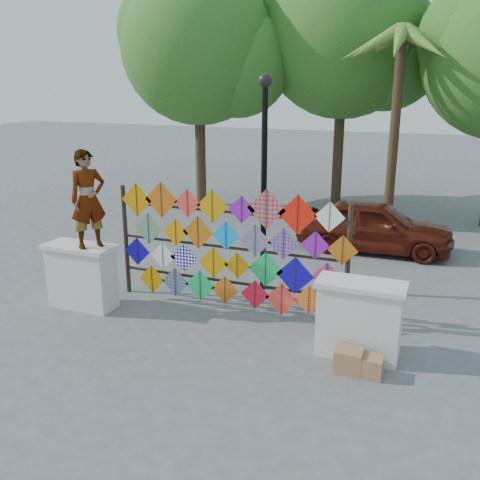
# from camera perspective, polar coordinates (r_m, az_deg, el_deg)

# --- Properties ---
(ground) EXTENTS (80.00, 80.00, 0.00)m
(ground) POSITION_cam_1_polar(r_m,az_deg,el_deg) (10.03, -3.04, -8.91)
(ground) COLOR slate
(ground) RESTS_ON ground
(parapet_left) EXTENTS (1.40, 0.65, 1.28)m
(parapet_left) POSITION_cam_1_polar(r_m,az_deg,el_deg) (10.95, -16.53, -3.66)
(parapet_left) COLOR white
(parapet_left) RESTS_ON ground
(parapet_right) EXTENTS (1.40, 0.65, 1.28)m
(parapet_right) POSITION_cam_1_polar(r_m,az_deg,el_deg) (8.88, 12.57, -8.22)
(parapet_right) COLOR white
(parapet_right) RESTS_ON ground
(kite_rack) EXTENTS (4.97, 0.24, 2.46)m
(kite_rack) POSITION_cam_1_polar(r_m,az_deg,el_deg) (10.16, -1.01, -1.05)
(kite_rack) COLOR black
(kite_rack) RESTS_ON ground
(tree_west) EXTENTS (5.85, 5.20, 8.01)m
(tree_west) POSITION_cam_1_polar(r_m,az_deg,el_deg) (19.12, -4.14, 19.79)
(tree_west) COLOR #47361E
(tree_west) RESTS_ON ground
(tree_mid) EXTENTS (6.30, 5.60, 8.61)m
(tree_mid) POSITION_cam_1_polar(r_m,az_deg,el_deg) (19.64, 11.38, 20.59)
(tree_mid) COLOR #47361E
(tree_mid) RESTS_ON ground
(palm_tree) EXTENTS (3.62, 3.62, 5.83)m
(palm_tree) POSITION_cam_1_polar(r_m,az_deg,el_deg) (16.30, 16.75, 18.21)
(palm_tree) COLOR #47361E
(palm_tree) RESTS_ON ground
(vendor_woman) EXTENTS (0.74, 0.81, 1.85)m
(vendor_woman) POSITION_cam_1_polar(r_m,az_deg,el_deg) (10.35, -15.90, 4.20)
(vendor_woman) COLOR #99999E
(vendor_woman) RESTS_ON parapet_left
(sedan) EXTENTS (4.00, 1.70, 1.35)m
(sedan) POSITION_cam_1_polar(r_m,az_deg,el_deg) (14.41, 14.19, 1.47)
(sedan) COLOR #55190E
(sedan) RESTS_ON ground
(lamppost) EXTENTS (0.28, 0.28, 4.46)m
(lamppost) POSITION_cam_1_polar(r_m,az_deg,el_deg) (10.91, 2.60, 8.04)
(lamppost) COLOR black
(lamppost) RESTS_ON ground
(cardboard_box_near) EXTENTS (0.42, 0.37, 0.37)m
(cardboard_box_near) POSITION_cam_1_polar(r_m,az_deg,el_deg) (8.60, 11.54, -12.47)
(cardboard_box_near) COLOR #AC7853
(cardboard_box_near) RESTS_ON ground
(cardboard_box_far) EXTENTS (0.37, 0.34, 0.31)m
(cardboard_box_far) POSITION_cam_1_polar(r_m,az_deg,el_deg) (8.57, 13.71, -12.96)
(cardboard_box_far) COLOR #AC7853
(cardboard_box_far) RESTS_ON ground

